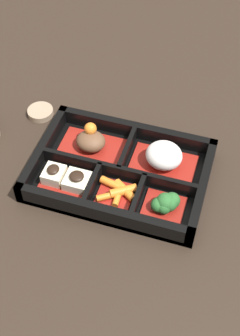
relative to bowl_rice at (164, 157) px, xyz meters
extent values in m
plane|color=black|center=(-0.07, -0.04, -0.03)|extent=(3.00, 3.00, 0.00)
cube|color=black|center=(-0.07, -0.04, -0.03)|extent=(0.30, 0.20, 0.01)
cube|color=black|center=(-0.07, -0.13, -0.01)|extent=(0.30, 0.01, 0.04)
cube|color=black|center=(-0.07, 0.06, -0.01)|extent=(0.30, 0.01, 0.04)
cube|color=black|center=(-0.21, -0.04, -0.01)|extent=(0.01, 0.20, 0.04)
cube|color=black|center=(0.08, -0.04, -0.01)|extent=(0.01, 0.20, 0.04)
cube|color=black|center=(-0.07, -0.05, -0.01)|extent=(0.27, 0.01, 0.04)
cube|color=black|center=(-0.10, -0.09, -0.01)|extent=(0.01, 0.08, 0.04)
cube|color=black|center=(-0.02, -0.09, -0.01)|extent=(0.01, 0.08, 0.04)
cube|color=black|center=(-0.07, 0.00, -0.01)|extent=(0.01, 0.10, 0.04)
cube|color=maroon|center=(-0.13, 0.00, -0.02)|extent=(0.11, 0.08, 0.01)
ellipsoid|color=brown|center=(-0.13, 0.00, 0.00)|extent=(0.05, 0.05, 0.03)
sphere|color=orange|center=(-0.14, 0.01, 0.02)|extent=(0.02, 0.02, 0.02)
cube|color=maroon|center=(0.00, 0.00, -0.02)|extent=(0.11, 0.08, 0.01)
ellipsoid|color=silver|center=(0.00, 0.00, 0.01)|extent=(0.06, 0.06, 0.05)
cube|color=maroon|center=(-0.15, -0.09, -0.02)|extent=(0.08, 0.06, 0.01)
cube|color=beige|center=(-0.17, -0.09, -0.01)|extent=(0.03, 0.04, 0.02)
ellipsoid|color=black|center=(-0.17, -0.09, 0.01)|extent=(0.02, 0.02, 0.01)
cube|color=beige|center=(-0.13, -0.09, -0.01)|extent=(0.04, 0.04, 0.02)
ellipsoid|color=black|center=(-0.13, -0.09, 0.00)|extent=(0.02, 0.02, 0.01)
cube|color=maroon|center=(-0.06, -0.09, -0.02)|extent=(0.06, 0.06, 0.01)
cylinder|color=orange|center=(-0.05, -0.08, -0.01)|extent=(0.05, 0.04, 0.01)
cylinder|color=orange|center=(-0.07, -0.07, -0.01)|extent=(0.05, 0.02, 0.01)
cylinder|color=orange|center=(-0.07, -0.10, -0.01)|extent=(0.04, 0.03, 0.01)
cylinder|color=orange|center=(-0.04, -0.08, -0.01)|extent=(0.04, 0.04, 0.01)
cylinder|color=orange|center=(-0.05, -0.10, -0.01)|extent=(0.01, 0.03, 0.01)
cube|color=maroon|center=(0.02, -0.09, -0.02)|extent=(0.07, 0.06, 0.01)
sphere|color=#265B28|center=(0.02, -0.09, 0.00)|extent=(0.03, 0.03, 0.03)
sphere|color=#265B28|center=(0.03, -0.08, 0.00)|extent=(0.03, 0.03, 0.03)
sphere|color=#265B28|center=(0.02, -0.10, -0.01)|extent=(0.02, 0.02, 0.02)
sphere|color=#265B28|center=(0.02, -0.10, -0.01)|extent=(0.02, 0.02, 0.02)
sphere|color=#265B28|center=(0.02, -0.09, -0.01)|extent=(0.02, 0.02, 0.02)
sphere|color=#265B28|center=(0.03, -0.09, 0.00)|extent=(0.03, 0.03, 0.03)
cylinder|color=gray|center=(-0.26, 0.06, -0.03)|extent=(0.05, 0.05, 0.01)
cylinder|color=black|center=(-0.26, 0.06, -0.02)|extent=(0.03, 0.03, 0.00)
camera|label=1|loc=(0.09, -0.52, 0.60)|focal=50.00mm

